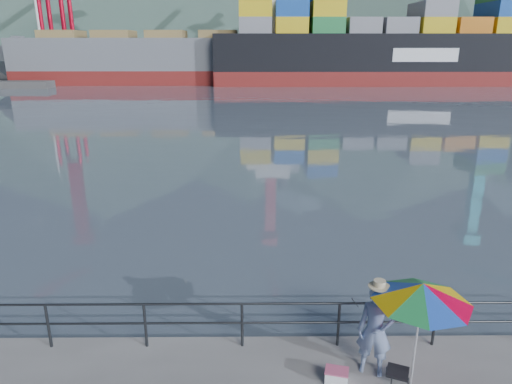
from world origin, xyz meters
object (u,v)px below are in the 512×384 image
(beach_umbrella, at_px, (422,293))
(bulk_carrier, at_px, (186,57))
(cooler_bag, at_px, (337,377))
(fisherman, at_px, (375,331))
(container_ship, at_px, (425,46))

(beach_umbrella, xyz_separation_m, bulk_carrier, (-13.88, 71.77, 2.19))
(cooler_bag, height_order, bulk_carrier, bulk_carrier)
(bulk_carrier, bearing_deg, fisherman, -79.49)
(cooler_bag, distance_m, bulk_carrier, 72.88)
(beach_umbrella, relative_size, container_ship, 0.03)
(fisherman, distance_m, bulk_carrier, 72.69)
(bulk_carrier, distance_m, container_ship, 39.07)
(fisherman, bearing_deg, cooler_bag, -138.86)
(container_ship, bearing_deg, beach_umbrella, -109.62)
(cooler_bag, bearing_deg, fisherman, 35.71)
(cooler_bag, relative_size, container_ship, 0.01)
(fisherman, distance_m, cooler_bag, 1.12)
(bulk_carrier, relative_size, container_ship, 0.80)
(beach_umbrella, height_order, bulk_carrier, bulk_carrier)
(bulk_carrier, height_order, container_ship, container_ship)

